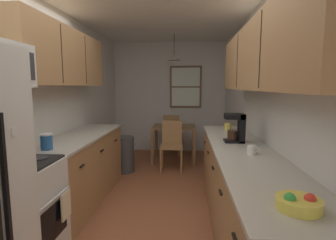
# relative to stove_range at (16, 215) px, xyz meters

# --- Properties ---
(ground_plane) EXTENTS (12.00, 12.00, 0.00)m
(ground_plane) POSITION_rel_stove_range_xyz_m (0.99, 1.61, -0.47)
(ground_plane) COLOR brown
(wall_left) EXTENTS (0.10, 9.00, 2.55)m
(wall_left) POSITION_rel_stove_range_xyz_m (-0.36, 1.61, 0.80)
(wall_left) COLOR silver
(wall_left) RESTS_ON ground
(wall_right) EXTENTS (0.10, 9.00, 2.55)m
(wall_right) POSITION_rel_stove_range_xyz_m (2.34, 1.61, 0.80)
(wall_right) COLOR silver
(wall_right) RESTS_ON ground
(wall_back) EXTENTS (4.40, 0.10, 2.55)m
(wall_back) POSITION_rel_stove_range_xyz_m (0.99, 4.26, 0.80)
(wall_back) COLOR silver
(wall_back) RESTS_ON ground
(ceiling_slab) EXTENTS (4.40, 9.00, 0.08)m
(ceiling_slab) POSITION_rel_stove_range_xyz_m (0.99, 1.61, 2.12)
(ceiling_slab) COLOR white
(stove_range) EXTENTS (0.66, 0.63, 1.10)m
(stove_range) POSITION_rel_stove_range_xyz_m (0.00, 0.00, 0.00)
(stove_range) COLOR white
(stove_range) RESTS_ON ground
(counter_left) EXTENTS (0.64, 2.00, 0.90)m
(counter_left) POSITION_rel_stove_range_xyz_m (-0.01, 1.31, -0.02)
(counter_left) COLOR #A87A4C
(counter_left) RESTS_ON ground
(upper_cabinets_left) EXTENTS (0.33, 2.08, 0.70)m
(upper_cabinets_left) POSITION_rel_stove_range_xyz_m (-0.15, 1.26, 1.42)
(upper_cabinets_left) COLOR #A87A4C
(counter_right) EXTENTS (0.64, 3.19, 0.90)m
(counter_right) POSITION_rel_stove_range_xyz_m (1.99, 0.69, -0.02)
(counter_right) COLOR #A87A4C
(counter_right) RESTS_ON ground
(upper_cabinets_right) EXTENTS (0.33, 2.87, 0.64)m
(upper_cabinets_right) POSITION_rel_stove_range_xyz_m (2.13, 0.64, 1.35)
(upper_cabinets_right) COLOR #A87A4C
(dining_table) EXTENTS (0.87, 0.71, 0.73)m
(dining_table) POSITION_rel_stove_range_xyz_m (1.15, 3.31, 0.13)
(dining_table) COLOR brown
(dining_table) RESTS_ON ground
(dining_chair_near) EXTENTS (0.40, 0.40, 0.90)m
(dining_chair_near) POSITION_rel_stove_range_xyz_m (1.13, 2.75, 0.03)
(dining_chair_near) COLOR #A87A4C
(dining_chair_near) RESTS_ON ground
(dining_chair_far) EXTENTS (0.45, 0.45, 0.90)m
(dining_chair_far) POSITION_rel_stove_range_xyz_m (1.07, 3.87, 0.03)
(dining_chair_far) COLOR #A87A4C
(dining_chair_far) RESTS_ON ground
(pendant_light) EXTENTS (0.28, 0.28, 0.51)m
(pendant_light) POSITION_rel_stove_range_xyz_m (1.15, 3.31, 1.62)
(pendant_light) COLOR black
(back_window) EXTENTS (0.73, 0.05, 0.96)m
(back_window) POSITION_rel_stove_range_xyz_m (1.37, 4.18, 1.05)
(back_window) COLOR brown
(trash_bin) EXTENTS (0.35, 0.35, 0.64)m
(trash_bin) POSITION_rel_stove_range_xyz_m (0.29, 2.56, -0.15)
(trash_bin) COLOR #3F3F42
(trash_bin) RESTS_ON ground
(storage_canister) EXTENTS (0.12, 0.12, 0.16)m
(storage_canister) POSITION_rel_stove_range_xyz_m (-0.01, 0.54, 0.51)
(storage_canister) COLOR #265999
(storage_canister) RESTS_ON counter_left
(dish_towel) EXTENTS (0.02, 0.16, 0.24)m
(dish_towel) POSITION_rel_stove_range_xyz_m (0.35, 0.16, 0.03)
(dish_towel) COLOR beige
(coffee_maker) EXTENTS (0.22, 0.18, 0.33)m
(coffee_maker) POSITION_rel_stove_range_xyz_m (1.98, 1.05, 0.60)
(coffee_maker) COLOR black
(coffee_maker) RESTS_ON counter_right
(mug_by_coffeemaker) EXTENTS (0.12, 0.09, 0.09)m
(mug_by_coffeemaker) POSITION_rel_stove_range_xyz_m (2.01, 1.92, 0.48)
(mug_by_coffeemaker) COLOR #E5CC4C
(mug_by_coffeemaker) RESTS_ON counter_right
(mug_spare) EXTENTS (0.11, 0.07, 0.09)m
(mug_spare) POSITION_rel_stove_range_xyz_m (2.02, 0.50, 0.47)
(mug_spare) COLOR white
(mug_spare) RESTS_ON counter_right
(fruit_bowl) EXTENTS (0.23, 0.23, 0.09)m
(fruit_bowl) POSITION_rel_stove_range_xyz_m (2.00, -0.61, 0.46)
(fruit_bowl) COLOR #E5D14C
(fruit_bowl) RESTS_ON counter_right
(table_serving_bowl) EXTENTS (0.21, 0.21, 0.06)m
(table_serving_bowl) POSITION_rel_stove_range_xyz_m (1.11, 3.30, 0.29)
(table_serving_bowl) COLOR #4C7299
(table_serving_bowl) RESTS_ON dining_table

